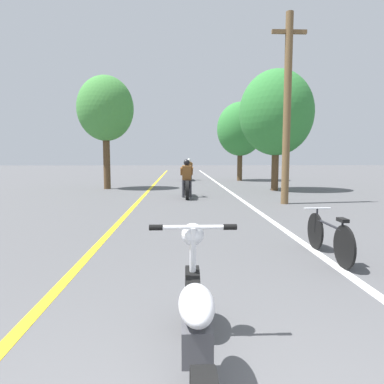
{
  "coord_description": "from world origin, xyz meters",
  "views": [
    {
      "loc": [
        -0.26,
        -0.98,
        1.54
      ],
      "look_at": [
        -0.05,
        5.18,
        0.9
      ],
      "focal_mm": 32.0,
      "sensor_mm": 36.0,
      "label": 1
    }
  ],
  "objects_px": {
    "roadside_tree_right_near": "(276,113)",
    "bicycle_parked": "(329,236)",
    "motorcycle_rider_far": "(189,172)",
    "roadside_tree_left": "(105,109)",
    "roadside_tree_right_far": "(240,129)",
    "utility_pole": "(287,108)",
    "motorcycle_rider_lead": "(187,183)",
    "motorcycle_foreground": "(196,326)"
  },
  "relations": [
    {
      "from": "utility_pole",
      "to": "roadside_tree_left",
      "type": "distance_m",
      "value": 8.85
    },
    {
      "from": "roadside_tree_right_near",
      "to": "motorcycle_rider_far",
      "type": "height_order",
      "value": "roadside_tree_right_near"
    },
    {
      "from": "roadside_tree_right_far",
      "to": "motorcycle_foreground",
      "type": "distance_m",
      "value": 20.22
    },
    {
      "from": "roadside_tree_right_near",
      "to": "bicycle_parked",
      "type": "relative_size",
      "value": 3.34
    },
    {
      "from": "motorcycle_rider_lead",
      "to": "motorcycle_foreground",
      "type": "bearing_deg",
      "value": -90.8
    },
    {
      "from": "roadside_tree_right_near",
      "to": "motorcycle_rider_far",
      "type": "bearing_deg",
      "value": 118.69
    },
    {
      "from": "utility_pole",
      "to": "motorcycle_foreground",
      "type": "bearing_deg",
      "value": -110.71
    },
    {
      "from": "roadside_tree_right_far",
      "to": "roadside_tree_left",
      "type": "distance_m",
      "value": 9.11
    },
    {
      "from": "utility_pole",
      "to": "roadside_tree_right_far",
      "type": "height_order",
      "value": "utility_pole"
    },
    {
      "from": "roadside_tree_right_far",
      "to": "roadside_tree_left",
      "type": "height_order",
      "value": "roadside_tree_left"
    },
    {
      "from": "roadside_tree_right_near",
      "to": "roadside_tree_left",
      "type": "bearing_deg",
      "value": 172.4
    },
    {
      "from": "roadside_tree_right_near",
      "to": "motorcycle_foreground",
      "type": "xyz_separation_m",
      "value": [
        -4.22,
        -13.22,
        -3.09
      ]
    },
    {
      "from": "motorcycle_foreground",
      "to": "motorcycle_rider_far",
      "type": "xyz_separation_m",
      "value": [
        0.48,
        20.05,
        0.14
      ]
    },
    {
      "from": "roadside_tree_right_far",
      "to": "bicycle_parked",
      "type": "height_order",
      "value": "roadside_tree_right_far"
    },
    {
      "from": "motorcycle_foreground",
      "to": "bicycle_parked",
      "type": "xyz_separation_m",
      "value": [
        2.15,
        2.8,
        -0.06
      ]
    },
    {
      "from": "utility_pole",
      "to": "roadside_tree_right_near",
      "type": "xyz_separation_m",
      "value": [
        0.9,
        4.43,
        0.38
      ]
    },
    {
      "from": "motorcycle_foreground",
      "to": "motorcycle_rider_lead",
      "type": "distance_m",
      "value": 10.68
    },
    {
      "from": "roadside_tree_right_near",
      "to": "bicycle_parked",
      "type": "distance_m",
      "value": 11.08
    },
    {
      "from": "motorcycle_rider_lead",
      "to": "motorcycle_rider_far",
      "type": "relative_size",
      "value": 0.97
    },
    {
      "from": "motorcycle_foreground",
      "to": "bicycle_parked",
      "type": "height_order",
      "value": "motorcycle_foreground"
    },
    {
      "from": "motorcycle_rider_far",
      "to": "bicycle_parked",
      "type": "relative_size",
      "value": 1.33
    },
    {
      "from": "roadside_tree_right_near",
      "to": "roadside_tree_right_far",
      "type": "height_order",
      "value": "roadside_tree_right_near"
    },
    {
      "from": "roadside_tree_right_far",
      "to": "motorcycle_foreground",
      "type": "xyz_separation_m",
      "value": [
        -3.73,
        -19.66,
        -2.87
      ]
    },
    {
      "from": "roadside_tree_left",
      "to": "roadside_tree_right_far",
      "type": "bearing_deg",
      "value": 36.37
    },
    {
      "from": "roadside_tree_right_far",
      "to": "roadside_tree_left",
      "type": "relative_size",
      "value": 0.94
    },
    {
      "from": "roadside_tree_left",
      "to": "motorcycle_foreground",
      "type": "distance_m",
      "value": 15.09
    },
    {
      "from": "motorcycle_foreground",
      "to": "motorcycle_rider_lead",
      "type": "relative_size",
      "value": 1.0
    },
    {
      "from": "motorcycle_foreground",
      "to": "motorcycle_rider_far",
      "type": "distance_m",
      "value": 20.06
    },
    {
      "from": "motorcycle_rider_lead",
      "to": "bicycle_parked",
      "type": "distance_m",
      "value": 8.13
    },
    {
      "from": "motorcycle_rider_far",
      "to": "motorcycle_foreground",
      "type": "bearing_deg",
      "value": -91.37
    },
    {
      "from": "roadside_tree_right_far",
      "to": "motorcycle_rider_lead",
      "type": "distance_m",
      "value": 10.05
    },
    {
      "from": "bicycle_parked",
      "to": "roadside_tree_right_far",
      "type": "bearing_deg",
      "value": 84.64
    },
    {
      "from": "motorcycle_foreground",
      "to": "bicycle_parked",
      "type": "bearing_deg",
      "value": 52.49
    },
    {
      "from": "roadside_tree_right_far",
      "to": "motorcycle_rider_far",
      "type": "height_order",
      "value": "roadside_tree_right_far"
    },
    {
      "from": "motorcycle_rider_far",
      "to": "bicycle_parked",
      "type": "bearing_deg",
      "value": -84.46
    },
    {
      "from": "roadside_tree_left",
      "to": "motorcycle_foreground",
      "type": "relative_size",
      "value": 2.56
    },
    {
      "from": "roadside_tree_right_near",
      "to": "roadside_tree_left",
      "type": "xyz_separation_m",
      "value": [
        -7.82,
        1.04,
        0.28
      ]
    },
    {
      "from": "roadside_tree_left",
      "to": "bicycle_parked",
      "type": "distance_m",
      "value": 13.27
    },
    {
      "from": "bicycle_parked",
      "to": "motorcycle_foreground",
      "type": "bearing_deg",
      "value": -127.51
    },
    {
      "from": "utility_pole",
      "to": "roadside_tree_right_near",
      "type": "distance_m",
      "value": 4.54
    },
    {
      "from": "roadside_tree_right_far",
      "to": "motorcycle_foreground",
      "type": "relative_size",
      "value": 2.4
    },
    {
      "from": "bicycle_parked",
      "to": "utility_pole",
      "type": "bearing_deg",
      "value": 78.95
    }
  ]
}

